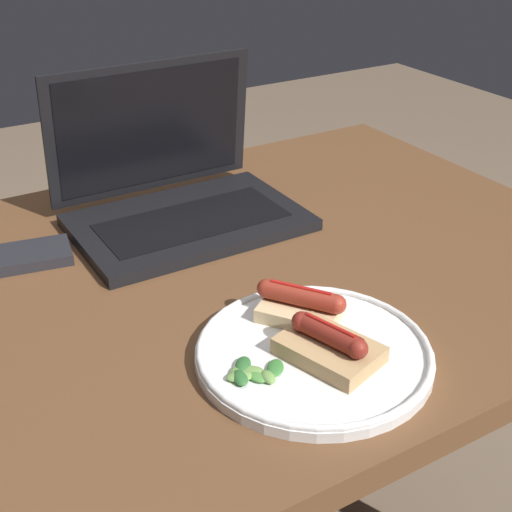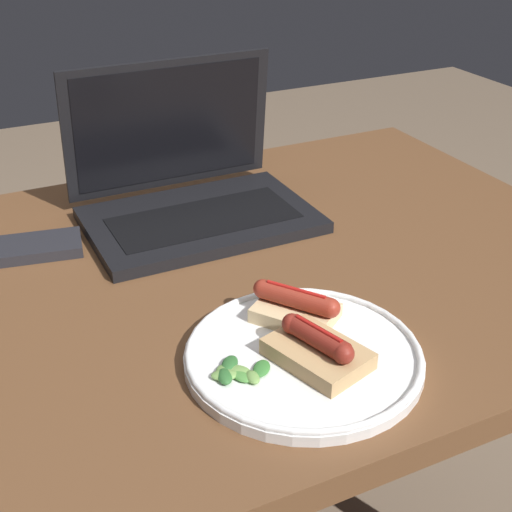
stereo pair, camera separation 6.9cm
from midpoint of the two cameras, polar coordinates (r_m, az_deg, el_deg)
desk at (r=1.04m, az=-4.66°, el=-5.23°), size 1.14×0.80×0.72m
laptop at (r=1.13m, az=-8.04°, el=4.88°), size 0.35×0.25×0.23m
plate at (r=0.81m, az=2.22°, el=-7.79°), size 0.27×0.27×0.02m
sausage_toast_left at (r=0.79m, az=3.30°, el=-7.25°), size 0.10×0.13×0.05m
sausage_toast_middle at (r=0.86m, az=1.29°, el=-3.98°), size 0.11×0.12×0.04m
salad_pile at (r=0.77m, az=-2.95°, el=-9.40°), size 0.07×0.06×0.01m
external_drive at (r=1.07m, az=-19.47°, el=-0.02°), size 0.13×0.09×0.02m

